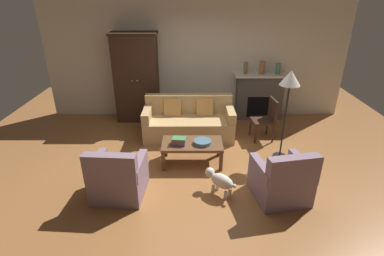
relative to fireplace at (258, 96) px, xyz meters
The scene contains 16 objects.
ground_plane 2.83m from the fireplace, 124.00° to the right, with size 9.60×9.60×0.00m, color #9E6638.
back_wall 1.78m from the fireplace, behind, with size 7.20×0.10×2.80m, color silver.
fireplace is the anchor object (origin of this frame).
armoire 2.99m from the fireplace, behind, with size 1.06×0.57×2.08m.
couch 2.02m from the fireplace, 148.77° to the right, with size 1.93×0.87×0.86m.
coffee_table 2.73m from the fireplace, 127.00° to the right, with size 1.10×0.60×0.42m.
fruit_bowl 2.65m from the fireplace, 123.25° to the right, with size 0.32×0.32×0.07m, color slate.
book_stack 2.93m from the fireplace, 130.04° to the right, with size 0.27×0.20×0.13m.
mantel_vase_bronze 0.79m from the fireplace, behind, with size 0.09×0.09×0.28m, color olive.
mantel_vase_terracotta 0.70m from the fireplace, 90.00° to the right, with size 0.13×0.13×0.30m, color #A86042.
mantel_vase_jade 0.78m from the fireplace, ahead, with size 0.12×0.12×0.25m, color slate.
armchair_near_left 4.20m from the fireplace, 131.41° to the right, with size 0.82×0.82×0.88m.
armchair_near_right 3.23m from the fireplace, 94.95° to the right, with size 0.90×0.90×0.88m.
side_chair_wooden 1.19m from the fireplace, 93.19° to the right, with size 0.48×0.48×0.90m.
floor_lamp 2.15m from the fireplace, 88.32° to the right, with size 0.36×0.36×1.69m.
dog 3.35m from the fireplace, 111.14° to the right, with size 0.47×0.44×0.39m.
Camera 1 is at (-0.09, -4.69, 2.96)m, focal length 28.05 mm.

